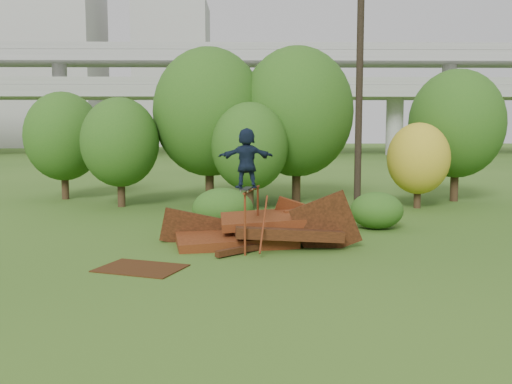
{
  "coord_description": "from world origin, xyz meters",
  "views": [
    {
      "loc": [
        -1.02,
        -14.15,
        3.39
      ],
      "look_at": [
        -0.8,
        2.0,
        1.6
      ],
      "focal_mm": 40.0,
      "sensor_mm": 36.0,
      "label": 1
    }
  ],
  "objects_px": {
    "skater": "(247,158)",
    "flat_plate": "(141,268)",
    "scrap_pile": "(259,232)",
    "utility_pole": "(359,94)"
  },
  "relations": [
    {
      "from": "scrap_pile",
      "to": "flat_plate",
      "type": "xyz_separation_m",
      "value": [
        -2.94,
        -2.88,
        -0.36
      ]
    },
    {
      "from": "scrap_pile",
      "to": "utility_pole",
      "type": "distance_m",
      "value": 8.86
    },
    {
      "from": "skater",
      "to": "flat_plate",
      "type": "height_order",
      "value": "skater"
    },
    {
      "from": "skater",
      "to": "utility_pole",
      "type": "bearing_deg",
      "value": -129.3
    },
    {
      "from": "skater",
      "to": "flat_plate",
      "type": "relative_size",
      "value": 0.81
    },
    {
      "from": "scrap_pile",
      "to": "flat_plate",
      "type": "distance_m",
      "value": 4.13
    },
    {
      "from": "scrap_pile",
      "to": "skater",
      "type": "distance_m",
      "value": 2.58
    },
    {
      "from": "scrap_pile",
      "to": "flat_plate",
      "type": "relative_size",
      "value": 2.99
    },
    {
      "from": "scrap_pile",
      "to": "skater",
      "type": "xyz_separation_m",
      "value": [
        -0.36,
        -1.24,
        2.24
      ]
    },
    {
      "from": "scrap_pile",
      "to": "utility_pole",
      "type": "height_order",
      "value": "utility_pole"
    }
  ]
}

